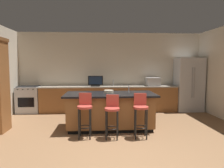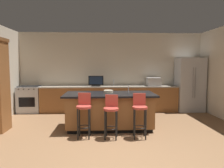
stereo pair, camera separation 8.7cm
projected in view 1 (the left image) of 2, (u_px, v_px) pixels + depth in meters
The scene contains 14 objects.
ground_plane at pixel (125, 165), 3.45m from camera, with size 17.64×17.64×0.00m, color brown.
wall_back at pixel (111, 72), 7.70m from camera, with size 7.17×0.12×2.84m, color beige.
counter_back at pixel (109, 99), 7.40m from camera, with size 4.84×0.62×0.91m.
kitchen_island at pixel (110, 111), 5.40m from camera, with size 2.33×1.10×0.93m.
refrigerator at pixel (189, 84), 7.49m from camera, with size 0.92×0.73×1.92m.
range_oven at pixel (29, 99), 7.23m from camera, with size 0.77×0.63×0.93m.
microwave at pixel (153, 82), 7.45m from camera, with size 0.48×0.36×0.30m, color #B7BABF.
tv_monitor at pixel (95, 82), 7.27m from camera, with size 0.52×0.16×0.37m.
sink_faucet_back at pixel (113, 83), 7.46m from camera, with size 0.02×0.02×0.24m, color #B2B2B7.
sink_faucet_island at pixel (129, 89), 5.38m from camera, with size 0.02×0.02×0.22m, color #B2B2B7.
bar_stool_left at pixel (85, 111), 4.69m from camera, with size 0.34×0.34×1.02m.
bar_stool_center at pixel (112, 113), 4.66m from camera, with size 0.34×0.36×0.98m.
bar_stool_right at pixel (141, 111), 4.70m from camera, with size 0.34×0.35×1.01m.
fruit_bowl at pixel (109, 92), 5.44m from camera, with size 0.25×0.25×0.08m, color beige.
Camera 1 is at (-0.43, -3.29, 1.65)m, focal length 33.14 mm.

